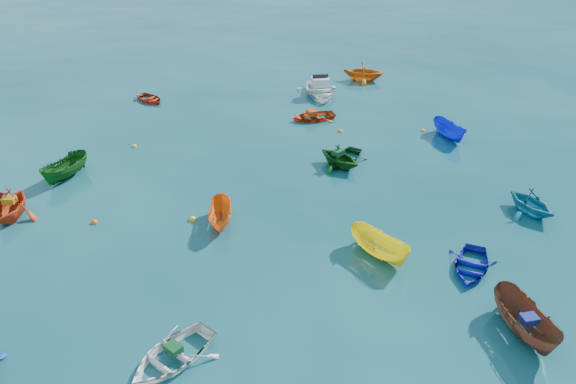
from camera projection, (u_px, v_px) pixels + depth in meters
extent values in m
plane|color=#093C45|center=(308.00, 258.00, 24.15)|extent=(160.00, 160.00, 0.00)
imported|color=white|center=(173.00, 360.00, 19.16)|extent=(4.03, 3.90, 0.68)
imported|color=brown|center=(522.00, 333.00, 20.26)|extent=(1.47, 3.54, 1.35)
imported|color=#0D12A2|center=(470.00, 269.00, 23.46)|extent=(3.31, 3.55, 0.60)
imported|color=red|center=(13.00, 217.00, 26.95)|extent=(3.04, 3.36, 1.56)
imported|color=yellow|center=(379.00, 256.00, 24.25)|extent=(2.61, 3.37, 1.23)
imported|color=#104618|center=(344.00, 162.00, 31.94)|extent=(3.56, 3.62, 0.61)
imported|color=teal|center=(529.00, 213.00, 27.27)|extent=(2.97, 3.20, 1.39)
imported|color=orange|center=(221.00, 224.00, 26.44)|extent=(1.40, 2.95, 1.10)
imported|color=#114C14|center=(339.00, 166.00, 31.44)|extent=(3.37, 3.47, 1.39)
imported|color=#C53D10|center=(313.00, 119.00, 37.31)|extent=(3.18, 2.45, 0.61)
imported|color=#1127D7|center=(448.00, 138.00, 34.76)|extent=(1.65, 3.09, 1.13)
imported|color=#B1250E|center=(150.00, 101.00, 40.15)|extent=(2.92, 3.09, 0.52)
imported|color=orange|center=(363.00, 80.00, 43.98)|extent=(3.92, 3.67, 1.66)
imported|color=#125015|center=(68.00, 178.00, 30.31)|extent=(2.82, 3.31, 1.24)
imported|color=white|center=(320.00, 95.00, 41.15)|extent=(3.20, 4.37, 1.49)
cube|color=#11471E|center=(173.00, 348.00, 18.98)|extent=(0.69, 0.71, 0.28)
cube|color=navy|center=(529.00, 319.00, 19.72)|extent=(0.60, 0.47, 0.28)
cube|color=#C57714|center=(9.00, 200.00, 26.53)|extent=(0.65, 0.54, 0.28)
cube|color=#114723|center=(338.00, 152.00, 31.08)|extent=(0.78, 0.74, 0.30)
cube|color=#C14113|center=(312.00, 112.00, 37.05)|extent=(0.62, 0.77, 0.34)
sphere|color=gold|center=(193.00, 220.00, 26.72)|extent=(0.37, 0.37, 0.37)
sphere|color=#E5570C|center=(95.00, 223.00, 26.49)|extent=(0.33, 0.33, 0.33)
sphere|color=yellow|center=(335.00, 160.00, 32.18)|extent=(0.33, 0.33, 0.33)
sphere|color=#DC510B|center=(370.00, 229.00, 26.05)|extent=(0.29, 0.29, 0.29)
sphere|color=yellow|center=(134.00, 147.00, 33.66)|extent=(0.32, 0.32, 0.32)
sphere|color=orange|center=(340.00, 132.00, 35.56)|extent=(0.33, 0.33, 0.33)
sphere|color=gold|center=(423.00, 131.00, 35.64)|extent=(0.29, 0.29, 0.29)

